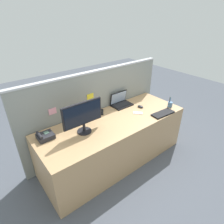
% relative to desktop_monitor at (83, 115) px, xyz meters
% --- Properties ---
extents(ground_plane, '(10.00, 10.00, 0.00)m').
position_rel_desktop_monitor_xyz_m(ground_plane, '(0.49, -0.03, -0.98)').
color(ground_plane, '#4C515B').
extents(desk, '(2.27, 0.83, 0.73)m').
position_rel_desktop_monitor_xyz_m(desk, '(0.49, -0.03, -0.61)').
color(desk, tan).
rests_on(desk, ground_plane).
extents(cubicle_divider, '(2.53, 0.08, 1.37)m').
position_rel_desktop_monitor_xyz_m(cubicle_divider, '(0.49, 0.42, -0.29)').
color(cubicle_divider, gray).
rests_on(cubicle_divider, ground_plane).
extents(desktop_monitor, '(0.55, 0.19, 0.43)m').
position_rel_desktop_monitor_xyz_m(desktop_monitor, '(0.00, 0.00, 0.00)').
color(desktop_monitor, black).
rests_on(desktop_monitor, desk).
extents(laptop, '(0.34, 0.23, 0.22)m').
position_rel_desktop_monitor_xyz_m(laptop, '(0.90, 0.29, -0.19)').
color(laptop, black).
rests_on(laptop, desk).
extents(desk_phone, '(0.20, 0.17, 0.10)m').
position_rel_desktop_monitor_xyz_m(desk_phone, '(-0.46, 0.17, -0.21)').
color(desk_phone, '#232328').
rests_on(desk_phone, desk).
extents(keyboard_main, '(0.39, 0.18, 0.02)m').
position_rel_desktop_monitor_xyz_m(keyboard_main, '(1.20, -0.36, -0.24)').
color(keyboard_main, black).
rests_on(keyboard_main, desk).
extents(computer_mouse_right_hand, '(0.08, 0.11, 0.03)m').
position_rel_desktop_monitor_xyz_m(computer_mouse_right_hand, '(1.09, 0.01, -0.23)').
color(computer_mouse_right_hand, '#232328').
rests_on(computer_mouse_right_hand, desk).
extents(pen_cup, '(0.08, 0.08, 0.18)m').
position_rel_desktop_monitor_xyz_m(pen_cup, '(1.49, -0.27, -0.20)').
color(pen_cup, '#4C7093').
rests_on(pen_cup, desk).
extents(cell_phone_white_slab, '(0.15, 0.15, 0.01)m').
position_rel_desktop_monitor_xyz_m(cell_phone_white_slab, '(0.92, -0.09, -0.24)').
color(cell_phone_white_slab, silver).
rests_on(cell_phone_white_slab, desk).
extents(tv_remote, '(0.14, 0.16, 0.02)m').
position_rel_desktop_monitor_xyz_m(tv_remote, '(0.49, 0.27, -0.24)').
color(tv_remote, black).
rests_on(tv_remote, desk).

